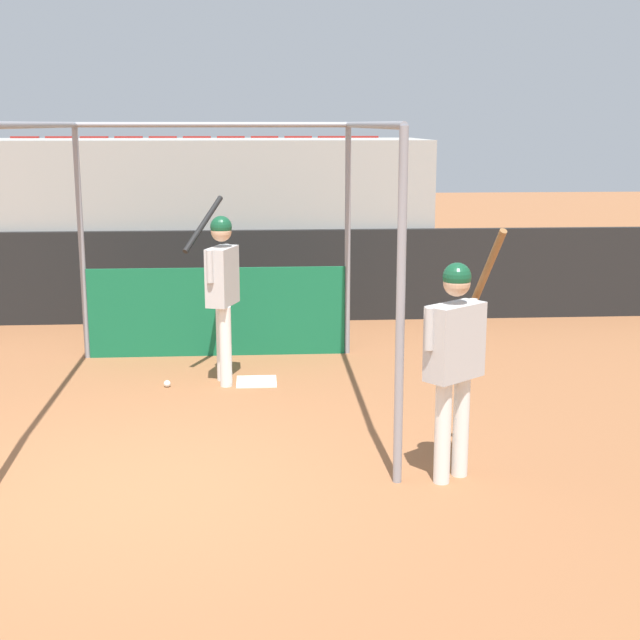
# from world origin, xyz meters

# --- Properties ---
(ground_plane) EXTENTS (60.00, 60.00, 0.00)m
(ground_plane) POSITION_xyz_m (0.00, 0.00, 0.00)
(ground_plane) COLOR #935B38
(outfield_wall) EXTENTS (24.00, 0.12, 1.32)m
(outfield_wall) POSITION_xyz_m (0.00, 6.03, 0.66)
(outfield_wall) COLOR black
(outfield_wall) RESTS_ON ground
(bleacher_section) EXTENTS (7.05, 2.40, 2.60)m
(bleacher_section) POSITION_xyz_m (0.00, 7.29, 1.30)
(bleacher_section) COLOR #9E9E99
(bleacher_section) RESTS_ON ground
(batting_cage) EXTENTS (3.26, 4.17, 2.82)m
(batting_cage) POSITION_xyz_m (0.47, 3.21, 1.28)
(batting_cage) COLOR gray
(batting_cage) RESTS_ON ground
(home_plate) EXTENTS (0.44, 0.44, 0.02)m
(home_plate) POSITION_xyz_m (0.93, 2.88, 0.01)
(home_plate) COLOR white
(home_plate) RESTS_ON ground
(player_batter) EXTENTS (0.61, 0.98, 2.01)m
(player_batter) POSITION_xyz_m (0.58, 2.89, 1.13)
(player_batter) COLOR white
(player_batter) RESTS_ON ground
(player_waiting) EXTENTS (0.66, 0.73, 2.02)m
(player_waiting) POSITION_xyz_m (2.51, 0.04, 1.07)
(player_waiting) COLOR white
(player_waiting) RESTS_ON ground
(baseball) EXTENTS (0.07, 0.07, 0.07)m
(baseball) POSITION_xyz_m (-0.03, 2.77, 0.04)
(baseball) COLOR white
(baseball) RESTS_ON ground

